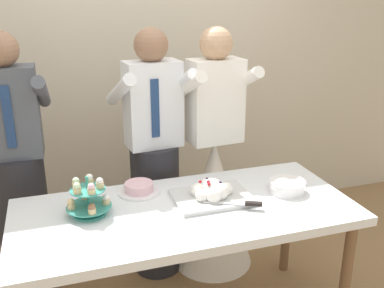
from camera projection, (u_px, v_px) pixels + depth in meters
rear_wall at (132, 48)px, 3.33m from camera, size 5.20×0.10×2.90m
dessert_table at (186, 220)px, 2.35m from camera, size 1.80×0.80×0.78m
cupcake_stand at (88, 199)px, 2.23m from camera, size 0.23×0.23×0.21m
main_cake_tray at (212, 193)px, 2.40m from camera, size 0.42×0.36×0.13m
plate_stack at (287, 186)px, 2.50m from camera, size 0.21×0.21×0.07m
round_cake at (139, 188)px, 2.49m from camera, size 0.24×0.24×0.06m
person_groom at (155, 170)px, 2.89m from camera, size 0.50×0.53×1.66m
person_bride at (214, 187)px, 3.02m from camera, size 0.56×0.56×1.66m
person_guest at (19, 182)px, 2.70m from camera, size 0.47×0.50×1.66m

